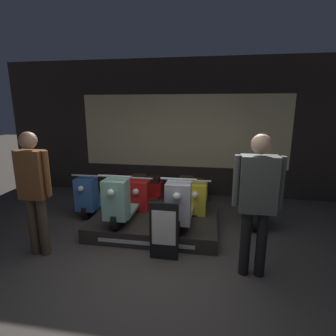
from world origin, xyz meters
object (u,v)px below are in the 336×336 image
object	(u,v)px
scooter_backrow_3	(251,200)
person_right_browsing	(257,195)
person_left_browsing	(34,186)
scooter_backrow_1	(147,195)
scooter_backrow_2	(197,197)
price_sign_board	(164,231)
scooter_display_right	(183,199)
scooter_display_left	(128,196)
scooter_backrow_0	(100,192)

from	to	relation	value
scooter_backrow_3	person_right_browsing	distance (m)	2.04
person_left_browsing	person_right_browsing	distance (m)	3.00
scooter_backrow_1	person_left_browsing	size ratio (longest dim) A/B	0.94
scooter_backrow_1	person_left_browsing	xyz separation A→B (m)	(-1.14, -1.89, 0.71)
person_right_browsing	scooter_backrow_2	bearing A→B (deg)	113.34
scooter_backrow_3	person_right_browsing	world-z (taller)	person_right_browsing
scooter_backrow_1	price_sign_board	xyz separation A→B (m)	(0.68, -1.73, 0.09)
scooter_backrow_1	person_left_browsing	distance (m)	2.32
person_left_browsing	price_sign_board	bearing A→B (deg)	4.78
scooter_backrow_3	scooter_backrow_1	bearing A→B (deg)	180.00
scooter_backrow_3	price_sign_board	world-z (taller)	scooter_backrow_3
scooter_display_right	scooter_backrow_1	size ratio (longest dim) A/B	1.00
scooter_display_left	person_right_browsing	world-z (taller)	person_right_browsing
scooter_backrow_3	scooter_backrow_0	bearing A→B (deg)	180.00
scooter_display_left	person_left_browsing	bearing A→B (deg)	-133.37
scooter_backrow_1	scooter_backrow_3	world-z (taller)	same
scooter_display_right	person_left_browsing	bearing A→B (deg)	-151.58
scooter_backrow_2	person_right_browsing	xyz separation A→B (m)	(0.81, -1.89, 0.75)
scooter_backrow_1	price_sign_board	size ratio (longest dim) A/B	2.00
scooter_display_right	scooter_backrow_3	distance (m)	1.51
scooter_display_right	scooter_backrow_1	xyz separation A→B (m)	(-0.84, 0.81, -0.24)
scooter_backrow_3	person_right_browsing	bearing A→B (deg)	-96.90
scooter_display_left	scooter_display_right	distance (m)	0.97
scooter_display_left	scooter_backrow_3	distance (m)	2.37
scooter_display_left	scooter_backrow_2	bearing A→B (deg)	34.74
scooter_display_right	scooter_backrow_0	bearing A→B (deg)	156.56
scooter_display_left	scooter_backrow_2	xyz separation A→B (m)	(1.17, 0.81, -0.24)
scooter_backrow_1	scooter_backrow_0	bearing A→B (deg)	180.00
scooter_backrow_2	scooter_backrow_3	distance (m)	1.04
scooter_display_left	scooter_display_right	xyz separation A→B (m)	(0.97, 0.00, 0.00)
scooter_backrow_1	scooter_backrow_3	distance (m)	2.08
price_sign_board	scooter_display_left	bearing A→B (deg)	131.35
scooter_backrow_2	price_sign_board	distance (m)	1.77
scooter_backrow_0	scooter_backrow_2	bearing A→B (deg)	0.00
scooter_display_left	scooter_backrow_0	world-z (taller)	scooter_display_left
person_left_browsing	person_right_browsing	size ratio (longest dim) A/B	0.99
scooter_backrow_0	person_left_browsing	xyz separation A→B (m)	(-0.10, -1.89, 0.71)
price_sign_board	scooter_display_right	bearing A→B (deg)	80.22
person_right_browsing	scooter_backrow_0	bearing A→B (deg)	146.95
scooter_display_right	scooter_backrow_1	world-z (taller)	scooter_display_right
price_sign_board	scooter_backrow_3	bearing A→B (deg)	50.94
scooter_backrow_0	price_sign_board	distance (m)	2.44
scooter_backrow_0	person_right_browsing	size ratio (longest dim) A/B	0.93
scooter_backrow_3	person_right_browsing	size ratio (longest dim) A/B	0.93
person_right_browsing	scooter_backrow_1	bearing A→B (deg)	134.54
scooter_backrow_2	person_right_browsing	size ratio (longest dim) A/B	0.93
scooter_display_left	scooter_backrow_3	size ratio (longest dim) A/B	1.00
scooter_backrow_1	price_sign_board	world-z (taller)	scooter_backrow_1
scooter_display_right	price_sign_board	distance (m)	0.95
scooter_display_left	scooter_display_right	world-z (taller)	same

